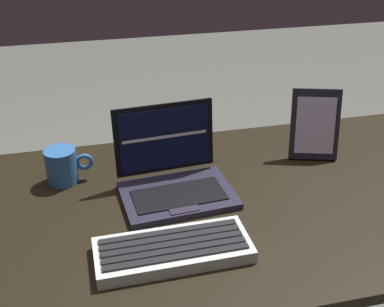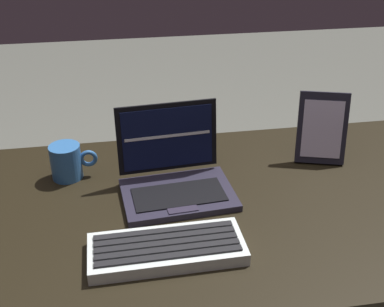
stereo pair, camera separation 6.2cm
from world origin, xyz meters
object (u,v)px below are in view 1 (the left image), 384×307
at_px(photo_frame, 315,125).
at_px(coffee_mug, 62,166).
at_px(external_keyboard, 173,250).
at_px(laptop_front, 173,178).

bearing_deg(photo_frame, coffee_mug, 178.09).
bearing_deg(photo_frame, external_keyboard, -144.81).
distance_m(laptop_front, photo_frame, 0.40).
bearing_deg(laptop_front, coffee_mug, 156.44).
height_order(photo_frame, coffee_mug, photo_frame).
distance_m(laptop_front, coffee_mug, 0.27).
xyz_separation_m(laptop_front, coffee_mug, (-0.24, 0.11, 0.00)).
distance_m(external_keyboard, photo_frame, 0.53).
height_order(external_keyboard, coffee_mug, coffee_mug).
height_order(laptop_front, coffee_mug, laptop_front).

